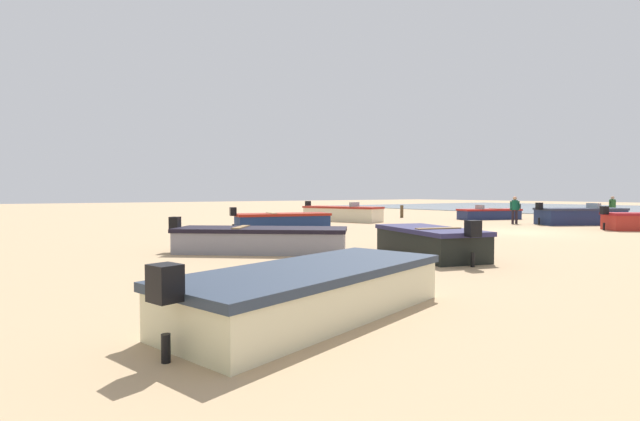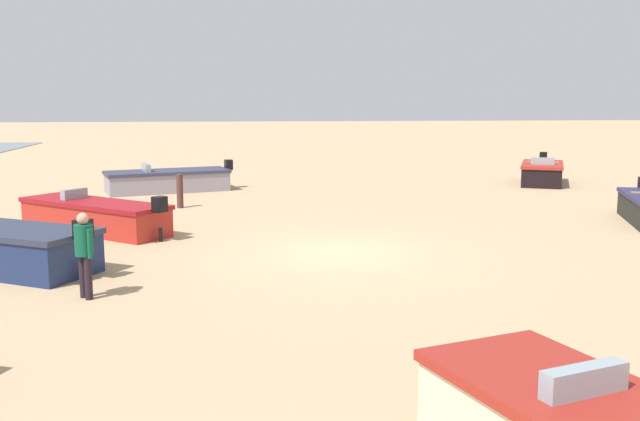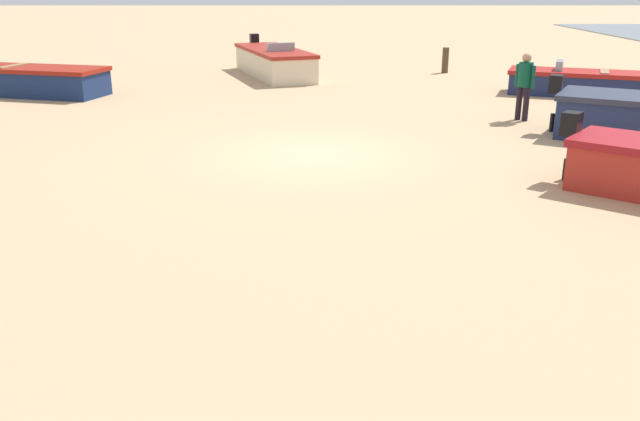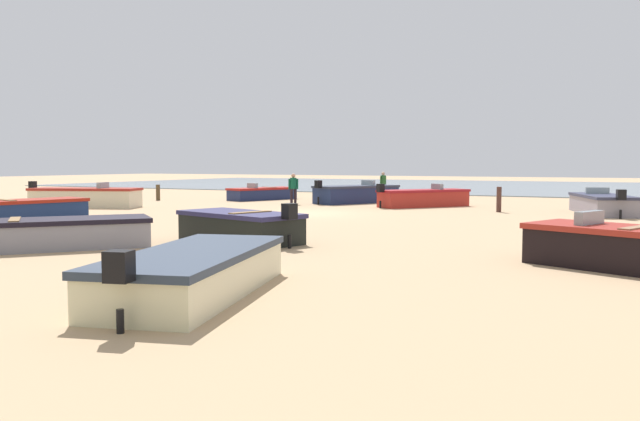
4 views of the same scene
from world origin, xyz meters
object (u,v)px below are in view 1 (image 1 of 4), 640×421
boat_cream_7 (313,291)px  beach_walker_distant (612,206)px  boat_navy_2 (489,214)px  boat_grey_6 (261,240)px  boat_black_5 (430,242)px  beach_walker_foreground (515,208)px  boat_navy_0 (580,216)px  boat_cream_9 (342,214)px  mooring_post_near_water (402,211)px  boat_navy_8 (282,222)px

boat_cream_7 → beach_walker_distant: bearing=90.2°
boat_navy_2 → boat_grey_6: bearing=128.0°
boat_black_5 → boat_cream_7: boat_black_5 is taller
boat_cream_7 → beach_walker_foreground: beach_walker_foreground is taller
boat_navy_0 → beach_walker_distant: beach_walker_distant is taller
boat_cream_9 → mooring_post_near_water: 6.31m
boat_black_5 → boat_navy_8: 10.51m
boat_navy_0 → boat_cream_7: (-7.39, 23.71, -0.11)m
boat_navy_0 → beach_walker_distant: size_ratio=3.10×
boat_navy_0 → beach_walker_foreground: size_ratio=3.10×
boat_navy_0 → boat_navy_8: bearing=-83.1°
mooring_post_near_water → boat_cream_7: bearing=131.9°
mooring_post_near_water → beach_walker_foreground: (-8.85, -0.31, 0.50)m
boat_black_5 → boat_navy_8: size_ratio=0.83×
boat_cream_9 → beach_walker_foreground: (-8.01, -6.57, 0.47)m
mooring_post_near_water → beach_walker_distant: (-10.73, -8.50, 0.50)m
boat_navy_0 → boat_navy_8: size_ratio=1.03×
boat_navy_8 → mooring_post_near_water: bearing=125.3°
boat_navy_8 → boat_navy_2: bearing=104.0°
boat_navy_0 → mooring_post_near_water: boat_navy_0 is taller
mooring_post_near_water → beach_walker_foreground: size_ratio=0.56×
boat_navy_0 → boat_navy_2: bearing=-155.0°
boat_navy_2 → boat_black_5: 20.50m
boat_navy_2 → boat_cream_7: (-13.59, 24.08, -0.00)m
mooring_post_near_water → beach_walker_distant: beach_walker_distant is taller
boat_grey_6 → beach_walker_distant: beach_walker_distant is taller
boat_cream_7 → beach_walker_distant: size_ratio=3.09×
boat_cream_9 → mooring_post_near_water: size_ratio=6.06×
boat_black_5 → beach_walker_foreground: bearing=40.7°
boat_navy_2 → beach_walker_distant: 7.70m
boat_cream_9 → boat_black_5: bearing=41.0°
boat_navy_0 → boat_navy_8: (6.36, 16.06, -0.06)m
boat_navy_2 → beach_walker_foreground: 4.72m
boat_navy_8 → mooring_post_near_water: boat_navy_8 is taller
boat_black_5 → boat_cream_9: bearing=77.2°
boat_cream_7 → boat_navy_8: (13.75, -7.64, 0.05)m
boat_black_5 → beach_walker_foreground: beach_walker_foreground is taller
boat_cream_7 → mooring_post_near_water: bearing=116.8°
boat_black_5 → beach_walker_distant: beach_walker_distant is taller
boat_cream_7 → boat_black_5: bearing=102.6°
boat_navy_2 → beach_walker_distant: beach_walker_distant is taller
beach_walker_distant → boat_cream_7: bearing=36.9°
boat_navy_2 → mooring_post_near_water: size_ratio=5.01×
boat_cream_7 → beach_walker_distant: beach_walker_distant is taller
boat_navy_8 → mooring_post_near_water: size_ratio=5.34×
boat_navy_2 → boat_cream_7: 27.65m
boat_cream_7 → beach_walker_foreground: 23.39m
boat_navy_2 → beach_walker_foreground: beach_walker_foreground is taller
boat_black_5 → boat_cream_9: size_ratio=0.73×
boat_navy_0 → boat_navy_2: boat_navy_0 is taller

